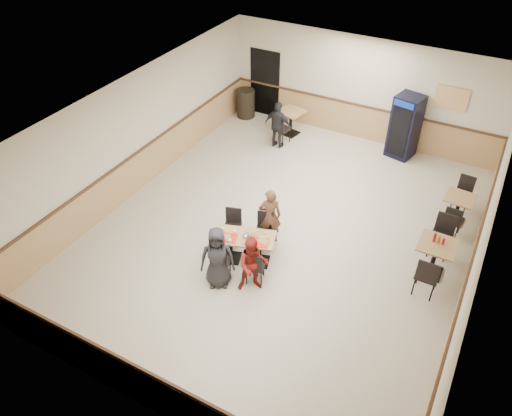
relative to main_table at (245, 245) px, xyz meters
The scene contains 20 objects.
ground 1.36m from the main_table, 77.06° to the left, with size 10.00×10.00×0.00m, color beige.
room_shell 4.33m from the main_table, 61.51° to the left, with size 10.00×10.00×10.00m.
main_table is the anchor object (origin of this frame).
main_chairs 0.05m from the main_table, 161.94° to the right, with size 1.50×1.73×0.85m.
diner_woman_left 0.90m from the main_table, 99.83° to the right, with size 0.69×0.45×1.41m, color black.
diner_woman_right 0.84m from the main_table, 49.56° to the right, with size 0.62×0.48×1.28m, color maroon.
diner_man_opposite 0.89m from the main_table, 80.17° to the left, with size 0.50×0.33×1.37m, color brown.
lone_diner 4.84m from the main_table, 108.30° to the left, with size 0.82×0.34×1.40m, color black.
tabletop_clutter 0.26m from the main_table, 91.34° to the right, with size 1.12×0.76×0.12m.
side_table_near 3.90m from the main_table, 23.07° to the left, with size 0.74×0.74×0.79m.
side_table_near_chair_south 3.70m from the main_table, 14.06° to the left, with size 0.46×0.46×1.00m, color black, non-canonical shape.
side_table_near_chair_north 4.19m from the main_table, 31.03° to the left, with size 0.46×0.46×1.00m, color black, non-canonical shape.
side_table_far 5.10m from the main_table, 43.65° to the left, with size 0.70×0.70×0.69m.
side_table_far_chair_south 4.73m from the main_table, 38.78° to the left, with size 0.41×0.41×0.88m, color black, non-canonical shape.
side_table_far_chair_north 5.50m from the main_table, 47.85° to the left, with size 0.41×0.41×0.88m, color black, non-canonical shape.
condiment_caddy 3.92m from the main_table, 23.93° to the left, with size 0.23×0.06×0.20m.
back_table 5.66m from the main_table, 105.56° to the left, with size 0.84×0.84×0.76m.
back_table_chair_lone 5.08m from the main_table, 107.40° to the left, with size 0.45×0.45×0.96m, color black, non-canonical shape.
pepsi_cooler 6.11m from the main_table, 73.57° to the left, with size 0.81×0.81×1.79m.
trash_bin 6.66m from the main_table, 119.30° to the left, with size 0.57×0.57×0.90m, color black.
Camera 1 is at (3.64, -8.02, 7.49)m, focal length 35.00 mm.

